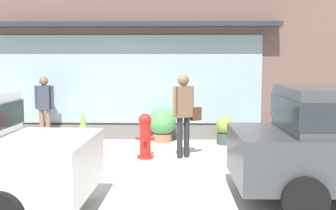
% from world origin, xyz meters
% --- Properties ---
extents(ground_plane, '(60.00, 60.00, 0.00)m').
position_xyz_m(ground_plane, '(0.00, 0.00, 0.00)').
color(ground_plane, '#B2AFA8').
extents(curb_strip, '(14.00, 0.24, 0.12)m').
position_xyz_m(curb_strip, '(0.00, -0.20, 0.06)').
color(curb_strip, '#B2B2AD').
rests_on(curb_strip, ground_plane).
extents(storefront, '(14.00, 0.81, 5.30)m').
position_xyz_m(storefront, '(-0.00, 3.19, 2.59)').
color(storefront, brown).
rests_on(storefront, ground_plane).
extents(fire_hydrant, '(0.41, 0.37, 0.94)m').
position_xyz_m(fire_hydrant, '(0.50, 0.74, 0.48)').
color(fire_hydrant, red).
rests_on(fire_hydrant, ground_plane).
extents(pedestrian_with_handbag, '(0.61, 0.45, 1.75)m').
position_xyz_m(pedestrian_with_handbag, '(1.31, 0.83, 1.03)').
color(pedestrian_with_handbag, '#232328').
rests_on(pedestrian_with_handbag, ground_plane).
extents(pedestrian_passerby, '(0.47, 0.22, 1.64)m').
position_xyz_m(pedestrian_passerby, '(-2.14, 2.48, 0.96)').
color(pedestrian_passerby, brown).
rests_on(pedestrian_passerby, ground_plane).
extents(potted_plant_window_left, '(0.69, 0.69, 0.84)m').
position_xyz_m(potted_plant_window_left, '(0.78, 2.62, 0.45)').
color(potted_plant_window_left, '#9E6042').
rests_on(potted_plant_window_left, ground_plane).
extents(potted_plant_by_entrance, '(0.26, 0.26, 0.84)m').
position_xyz_m(potted_plant_by_entrance, '(-1.12, 2.19, 0.40)').
color(potted_plant_by_entrance, '#9E6042').
rests_on(potted_plant_by_entrance, ground_plane).
extents(potted_plant_corner_tall, '(0.45, 0.45, 0.88)m').
position_xyz_m(potted_plant_corner_tall, '(3.70, 2.48, 0.42)').
color(potted_plant_corner_tall, '#4C4C51').
rests_on(potted_plant_corner_tall, ground_plane).
extents(potted_plant_window_right, '(0.45, 0.45, 0.68)m').
position_xyz_m(potted_plant_window_right, '(2.33, 2.32, 0.35)').
color(potted_plant_window_right, '#33473D').
rests_on(potted_plant_window_right, ground_plane).
extents(potted_plant_doorstep, '(0.48, 0.48, 1.04)m').
position_xyz_m(potted_plant_doorstep, '(4.84, 2.56, 0.50)').
color(potted_plant_doorstep, '#B7B2A3').
rests_on(potted_plant_doorstep, ground_plane).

